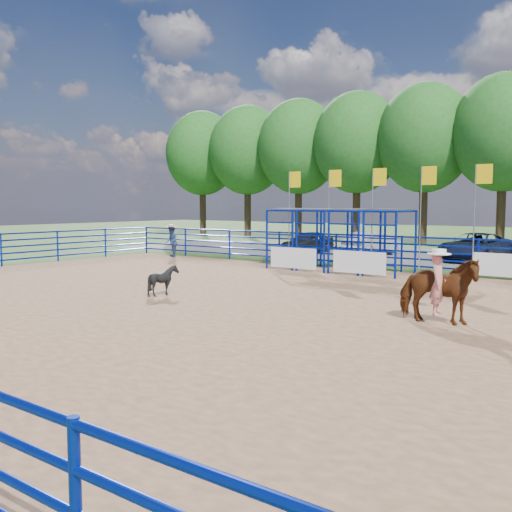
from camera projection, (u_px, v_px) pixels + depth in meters
name	position (u px, v px, depth m)	size (l,w,h in m)	color
ground	(255.00, 309.00, 15.17)	(120.00, 120.00, 0.00)	#3B5B24
arena_dirt	(255.00, 308.00, 15.17)	(30.00, 20.00, 0.02)	#8D6646
gravel_strip	(455.00, 259.00, 28.80)	(40.00, 10.00, 0.01)	slate
horse_and_rider	(438.00, 286.00, 13.11)	(1.95, 1.06, 2.45)	#5E2E12
calf	(163.00, 280.00, 17.22)	(0.75, 0.84, 0.93)	black
spectator_cowboy	(171.00, 241.00, 29.61)	(1.00, 0.98, 1.67)	navy
car_a	(308.00, 242.00, 32.42)	(1.47, 3.64, 1.24)	black
car_b	(373.00, 244.00, 30.60)	(1.36, 3.89, 1.28)	gray
car_c	(475.00, 247.00, 27.84)	(2.24, 4.87, 1.35)	#141932
perimeter_fence	(255.00, 281.00, 15.10)	(30.10, 20.10, 1.50)	#061B8D
chute_assembly	(346.00, 241.00, 23.26)	(19.32, 2.41, 4.20)	#061B8D
treeline	(504.00, 127.00, 35.32)	(56.40, 6.40, 11.24)	#3F2B19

